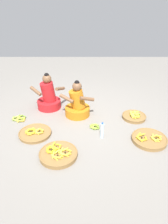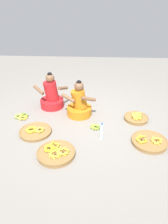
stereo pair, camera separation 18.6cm
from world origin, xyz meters
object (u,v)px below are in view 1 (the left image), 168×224
object	(u,v)px
banana_basket_back_left	(59,154)
banana_basket_front_center	(35,133)
loose_bananas_mid_left	(20,118)
banana_basket_front_left	(135,116)
vendor_woman_front	(78,105)
vendor_woman_behind	(49,97)
loose_bananas_mid_right	(95,127)
water_bottle	(103,131)
banana_basket_back_center	(150,139)

from	to	relation	value
banana_basket_back_left	banana_basket_front_center	xyz separation A→B (m)	(-0.49, 0.58, -0.01)
banana_basket_front_center	loose_bananas_mid_left	distance (m)	0.68
banana_basket_front_left	banana_basket_back_left	bearing A→B (deg)	-141.23
vendor_woman_front	banana_basket_front_left	size ratio (longest dim) A/B	1.58
vendor_woman_behind	loose_bananas_mid_right	distance (m)	1.31
banana_basket_back_left	banana_basket_front_center	bearing A→B (deg)	130.24
vendor_woman_behind	banana_basket_back_left	bearing A→B (deg)	-76.95
loose_bananas_mid_right	vendor_woman_behind	bearing A→B (deg)	140.27
vendor_woman_behind	banana_basket_back_left	size ratio (longest dim) A/B	1.33
banana_basket_front_left	loose_bananas_mid_left	world-z (taller)	banana_basket_front_left
banana_basket_back_left	banana_basket_front_center	size ratio (longest dim) A/B	1.03
vendor_woman_front	vendor_woman_behind	distance (m)	0.72
loose_bananas_mid_right	water_bottle	bearing A→B (deg)	-70.05
loose_bananas_mid_right	water_bottle	size ratio (longest dim) A/B	0.69
banana_basket_front_center	vendor_woman_behind	bearing A→B (deg)	83.91
vendor_woman_behind	banana_basket_front_left	size ratio (longest dim) A/B	1.66
vendor_woman_behind	banana_basket_back_left	distance (m)	1.68
banana_basket_front_left	loose_bananas_mid_left	bearing A→B (deg)	-178.51
loose_bananas_mid_right	loose_bananas_mid_left	world-z (taller)	loose_bananas_mid_left
vendor_woman_front	vendor_woman_behind	size ratio (longest dim) A/B	0.95
banana_basket_back_left	loose_bananas_mid_left	bearing A→B (deg)	129.93
banana_basket_back_center	banana_basket_front_center	xyz separation A→B (m)	(-2.03, 0.19, -0.01)
banana_basket_back_left	loose_bananas_mid_left	distance (m)	1.43
banana_basket_front_center	loose_bananas_mid_left	xyz separation A→B (m)	(-0.43, 0.52, -0.01)
vendor_woman_behind	banana_basket_front_left	world-z (taller)	vendor_woman_behind
loose_bananas_mid_right	banana_basket_front_left	bearing A→B (deg)	23.27
vendor_woman_behind	water_bottle	world-z (taller)	vendor_woman_behind
loose_bananas_mid_left	water_bottle	bearing A→B (deg)	-20.20
banana_basket_back_left	banana_basket_front_left	size ratio (longest dim) A/B	1.25
banana_basket_back_left	loose_bananas_mid_left	xyz separation A→B (m)	(-0.92, 1.10, -0.02)
banana_basket_back_left	banana_basket_back_center	distance (m)	1.59
banana_basket_front_left	loose_bananas_mid_right	size ratio (longest dim) A/B	2.27
vendor_woman_behind	loose_bananas_mid_right	xyz separation A→B (m)	(0.99, -0.82, -0.23)
vendor_woman_behind	water_bottle	xyz separation A→B (m)	(1.10, -1.13, -0.11)
vendor_woman_front	banana_basket_back_center	xyz separation A→B (m)	(1.28, -0.91, -0.20)
vendor_woman_front	vendor_woman_behind	world-z (taller)	vendor_woman_behind
vendor_woman_behind	banana_basket_front_center	size ratio (longest dim) A/B	1.37
vendor_woman_behind	banana_basket_back_center	size ratio (longest dim) A/B	1.33
banana_basket_back_left	water_bottle	xyz separation A→B (m)	(0.73, 0.49, 0.10)
water_bottle	loose_bananas_mid_left	bearing A→B (deg)	159.80
banana_basket_front_center	banana_basket_back_left	bearing A→B (deg)	-49.76
loose_bananas_mid_right	water_bottle	distance (m)	0.35
vendor_woman_front	banana_basket_back_center	distance (m)	1.58
loose_bananas_mid_left	loose_bananas_mid_right	bearing A→B (deg)	-10.91
vendor_woman_behind	banana_basket_front_center	distance (m)	1.08
loose_bananas_mid_right	loose_bananas_mid_left	size ratio (longest dim) A/B	0.71
banana_basket_back_center	loose_bananas_mid_left	distance (m)	2.56
vendor_woman_front	water_bottle	distance (m)	0.93
banana_basket_back_left	water_bottle	distance (m)	0.88
banana_basket_back_center	loose_bananas_mid_left	size ratio (longest dim) A/B	2.03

